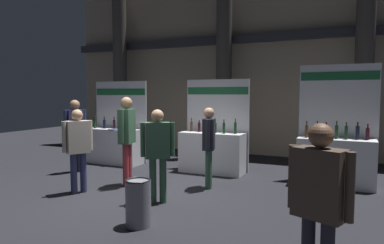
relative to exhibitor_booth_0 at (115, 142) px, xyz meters
name	(u,v)px	position (x,y,z in m)	size (l,w,h in m)	color
ground_plane	(146,193)	(2.35, -2.19, -0.58)	(24.00, 24.00, 0.00)	black
hall_colonnade	(230,52)	(2.35, 2.89, 2.66)	(11.65, 1.05, 6.52)	gray
exhibitor_booth_0	(115,142)	(0.00, 0.00, 0.00)	(1.68, 0.72, 2.26)	white
exhibitor_booth_1	(213,148)	(2.87, 0.06, 0.01)	(1.63, 0.66, 2.27)	white
exhibitor_booth_2	(336,156)	(5.66, -0.03, 0.04)	(1.59, 0.66, 2.54)	white
trash_bin	(138,203)	(3.16, -3.67, -0.23)	(0.37, 0.37, 0.69)	slate
visitor_0	(158,148)	(2.87, -2.60, 0.40)	(0.52, 0.40, 1.64)	#33563D
visitor_1	(209,141)	(3.32, -1.33, 0.39)	(0.32, 0.52, 1.64)	#33563D
visitor_2	(127,132)	(1.71, -1.86, 0.54)	(0.33, 0.57, 1.85)	maroon
visitor_3	(78,143)	(1.17, -2.70, 0.39)	(0.42, 0.51, 1.62)	navy
visitor_5	(319,196)	(5.68, -4.57, 0.42)	(0.58, 0.38, 1.65)	#23232D
visitor_7	(75,129)	(-0.16, -1.34, 0.47)	(0.35, 0.50, 1.77)	#23232D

